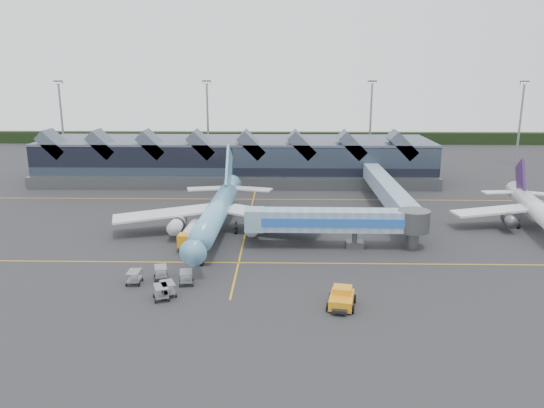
{
  "coord_description": "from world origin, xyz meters",
  "views": [
    {
      "loc": [
        5.98,
        -75.49,
        25.55
      ],
      "look_at": [
        4.27,
        4.69,
        5.0
      ],
      "focal_mm": 35.0,
      "sensor_mm": 36.0,
      "label": 1
    }
  ],
  "objects_px": {
    "main_airliner": "(218,211)",
    "pushback_tug": "(342,299)",
    "jet_bridge": "(347,221)",
    "fuel_truck": "(191,234)",
    "regional_jet": "(537,210)"
  },
  "relations": [
    {
      "from": "main_airliner",
      "to": "pushback_tug",
      "type": "bearing_deg",
      "value": -55.96
    },
    {
      "from": "regional_jet",
      "to": "fuel_truck",
      "type": "distance_m",
      "value": 55.83
    },
    {
      "from": "main_airliner",
      "to": "pushback_tug",
      "type": "height_order",
      "value": "main_airliner"
    },
    {
      "from": "main_airliner",
      "to": "fuel_truck",
      "type": "height_order",
      "value": "main_airliner"
    },
    {
      "from": "jet_bridge",
      "to": "fuel_truck",
      "type": "bearing_deg",
      "value": 178.54
    },
    {
      "from": "main_airliner",
      "to": "fuel_truck",
      "type": "bearing_deg",
      "value": -118.15
    },
    {
      "from": "jet_bridge",
      "to": "pushback_tug",
      "type": "relative_size",
      "value": 5.36
    },
    {
      "from": "regional_jet",
      "to": "pushback_tug",
      "type": "xyz_separation_m",
      "value": [
        -34.85,
        -30.04,
        -2.32
      ]
    },
    {
      "from": "jet_bridge",
      "to": "fuel_truck",
      "type": "xyz_separation_m",
      "value": [
        -23.06,
        0.85,
        -2.31
      ]
    },
    {
      "from": "regional_jet",
      "to": "jet_bridge",
      "type": "bearing_deg",
      "value": -154.22
    },
    {
      "from": "regional_jet",
      "to": "pushback_tug",
      "type": "bearing_deg",
      "value": -130.68
    },
    {
      "from": "main_airliner",
      "to": "regional_jet",
      "type": "height_order",
      "value": "main_airliner"
    },
    {
      "from": "main_airliner",
      "to": "jet_bridge",
      "type": "relative_size",
      "value": 1.45
    },
    {
      "from": "main_airliner",
      "to": "pushback_tug",
      "type": "distance_m",
      "value": 31.75
    },
    {
      "from": "jet_bridge",
      "to": "main_airliner",
      "type": "bearing_deg",
      "value": 162.13
    }
  ]
}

